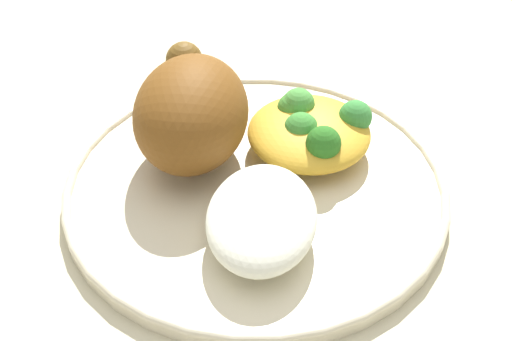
# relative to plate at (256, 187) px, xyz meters

# --- Properties ---
(ground_plane) EXTENTS (2.00, 2.00, 0.00)m
(ground_plane) POSITION_rel_plate_xyz_m (0.00, 0.00, -0.01)
(ground_plane) COLOR beige
(plate) EXTENTS (0.30, 0.30, 0.01)m
(plate) POSITION_rel_plate_xyz_m (0.00, 0.00, 0.00)
(plate) COLOR beige
(plate) RESTS_ON ground_plane
(roasted_chicken) EXTENTS (0.12, 0.09, 0.08)m
(roasted_chicken) POSITION_rel_plate_xyz_m (0.03, 0.05, 0.05)
(roasted_chicken) COLOR brown
(roasted_chicken) RESTS_ON plate
(rice_pile) EXTENTS (0.11, 0.08, 0.04)m
(rice_pile) POSITION_rel_plate_xyz_m (-0.06, -0.01, 0.02)
(rice_pile) COLOR silver
(rice_pile) RESTS_ON plate
(mac_cheese_with_broccoli) EXTENTS (0.10, 0.10, 0.04)m
(mac_cheese_with_broccoli) POSITION_rel_plate_xyz_m (0.05, -0.04, 0.02)
(mac_cheese_with_broccoli) COLOR gold
(mac_cheese_with_broccoli) RESTS_ON plate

